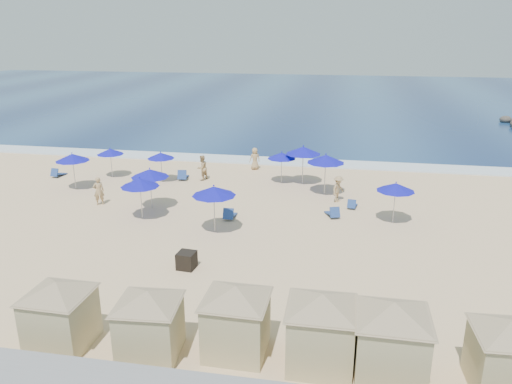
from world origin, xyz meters
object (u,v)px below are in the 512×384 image
at_px(cabana_0, 59,305).
at_px(cabana_1, 149,315).
at_px(cabana_4, 392,330).
at_px(umbrella_3, 161,156).
at_px(beachgoer_3, 255,159).
at_px(trash_bin, 187,260).
at_px(cabana_5, 508,346).
at_px(beachgoer_2, 338,189).
at_px(cabana_2, 236,311).
at_px(umbrella_7, 303,150).
at_px(umbrella_6, 282,156).
at_px(beachgoer_0, 99,191).
at_px(cabana_3, 321,320).
at_px(umbrella_1, 72,157).
at_px(umbrella_2, 140,183).
at_px(umbrella_4, 150,173).
at_px(umbrella_5, 214,191).
at_px(umbrella_9, 396,187).
at_px(umbrella_8, 326,159).
at_px(umbrella_0, 110,152).
at_px(beachgoer_1, 202,168).

bearing_deg(cabana_0, cabana_1, 0.81).
height_order(cabana_0, cabana_4, cabana_4).
relative_size(umbrella_3, beachgoer_3, 1.29).
xyz_separation_m(trash_bin, cabana_5, (11.68, -5.86, 1.10)).
xyz_separation_m(umbrella_3, beachgoer_2, (12.25, -2.12, -1.04)).
xyz_separation_m(cabana_2, umbrella_7, (0.40, 19.23, 0.83)).
xyz_separation_m(cabana_5, umbrella_3, (-17.51, 18.36, 0.38)).
xyz_separation_m(umbrella_6, beachgoer_2, (3.97, -3.29, -1.12)).
bearing_deg(umbrella_7, beachgoer_0, -151.06).
xyz_separation_m(cabana_0, umbrella_6, (4.81, 19.87, 0.45)).
bearing_deg(cabana_3, cabana_0, -176.49).
xyz_separation_m(umbrella_1, umbrella_7, (14.83, 3.91, 0.19)).
bearing_deg(umbrella_3, cabana_3, -56.34).
bearing_deg(umbrella_2, cabana_0, -80.20).
distance_m(cabana_3, umbrella_4, 16.69).
xyz_separation_m(umbrella_4, beachgoer_0, (-3.40, 0.10, -1.32)).
distance_m(cabana_1, umbrella_7, 20.14).
height_order(cabana_4, umbrella_5, cabana_4).
relative_size(cabana_5, beachgoer_3, 2.46).
relative_size(umbrella_1, umbrella_9, 1.06).
relative_size(umbrella_1, umbrella_8, 0.92).
relative_size(cabana_2, umbrella_3, 1.99).
xyz_separation_m(cabana_3, beachgoer_2, (0.15, 16.05, -0.77)).
bearing_deg(umbrella_1, cabana_0, -61.88).
bearing_deg(cabana_3, cabana_2, 176.72).
bearing_deg(cabana_1, cabana_4, 2.07).
bearing_deg(umbrella_1, umbrella_0, 70.35).
bearing_deg(cabana_1, umbrella_7, 81.02).
distance_m(cabana_4, beachgoer_0, 20.88).
bearing_deg(umbrella_2, beachgoer_2, 24.58).
bearing_deg(cabana_1, beachgoer_3, 91.92).
xyz_separation_m(trash_bin, beachgoer_2, (6.42, 10.38, 0.44)).
xyz_separation_m(cabana_4, umbrella_9, (1.13, 13.27, 0.42)).
bearing_deg(umbrella_9, beachgoer_1, 154.84).
height_order(cabana_5, umbrella_2, cabana_5).
bearing_deg(trash_bin, umbrella_9, 43.44).
bearing_deg(beachgoer_1, umbrella_6, 119.70).
height_order(umbrella_8, beachgoer_3, umbrella_8).
distance_m(cabana_2, umbrella_6, 19.22).
bearing_deg(umbrella_7, umbrella_6, -178.33).
height_order(umbrella_0, umbrella_3, umbrella_0).
distance_m(umbrella_0, umbrella_7, 13.74).
relative_size(umbrella_0, beachgoer_1, 1.21).
relative_size(umbrella_2, umbrella_3, 1.14).
relative_size(umbrella_0, beachgoer_2, 1.32).
bearing_deg(umbrella_5, beachgoer_3, 90.76).
xyz_separation_m(umbrella_0, umbrella_8, (15.33, -1.29, 0.50)).
distance_m(umbrella_5, umbrella_7, 10.14).
bearing_deg(umbrella_1, umbrella_9, -6.74).
height_order(beachgoer_0, beachgoer_1, beachgoer_1).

